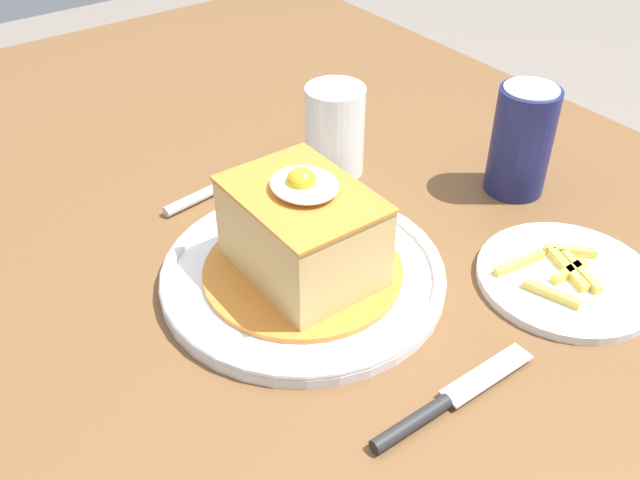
# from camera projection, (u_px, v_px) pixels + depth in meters

# --- Properties ---
(dining_table) EXTENTS (1.38, 0.82, 0.75)m
(dining_table) POSITION_uv_depth(u_px,v_px,m) (349.00, 287.00, 0.83)
(dining_table) COLOR brown
(dining_table) RESTS_ON ground_plane
(main_plate) EXTENTS (0.27, 0.27, 0.02)m
(main_plate) POSITION_uv_depth(u_px,v_px,m) (303.00, 273.00, 0.67)
(main_plate) COLOR white
(main_plate) RESTS_ON dining_table
(sandwich_meal) EXTENTS (0.19, 0.19, 0.12)m
(sandwich_meal) POSITION_uv_depth(u_px,v_px,m) (302.00, 235.00, 0.64)
(sandwich_meal) COLOR orange
(sandwich_meal) RESTS_ON main_plate
(fork) EXTENTS (0.03, 0.14, 0.01)m
(fork) POSITION_uv_depth(u_px,v_px,m) (209.00, 192.00, 0.79)
(fork) COLOR silver
(fork) RESTS_ON dining_table
(knife) EXTENTS (0.02, 0.17, 0.01)m
(knife) POSITION_uv_depth(u_px,v_px,m) (434.00, 409.00, 0.54)
(knife) COLOR #262628
(knife) RESTS_ON dining_table
(soda_can) EXTENTS (0.07, 0.07, 0.12)m
(soda_can) POSITION_uv_depth(u_px,v_px,m) (522.00, 141.00, 0.77)
(soda_can) COLOR #191E51
(soda_can) RESTS_ON dining_table
(drinking_glass) EXTENTS (0.07, 0.07, 0.10)m
(drinking_glass) POSITION_uv_depth(u_px,v_px,m) (335.00, 136.00, 0.81)
(drinking_glass) COLOR silver
(drinking_glass) RESTS_ON dining_table
(side_plate_fries) EXTENTS (0.17, 0.17, 0.02)m
(side_plate_fries) POSITION_uv_depth(u_px,v_px,m) (566.00, 278.00, 0.67)
(side_plate_fries) COLOR white
(side_plate_fries) RESTS_ON dining_table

